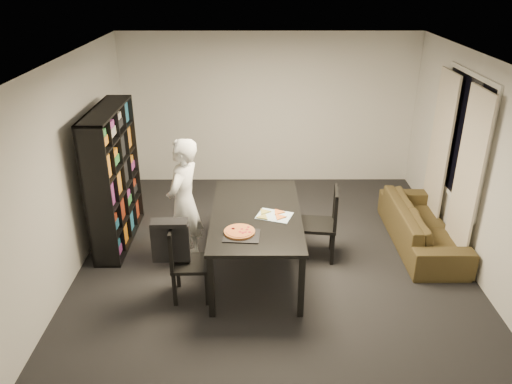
{
  "coord_description": "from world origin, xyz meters",
  "views": [
    {
      "loc": [
        -0.25,
        -5.6,
        3.58
      ],
      "look_at": [
        -0.23,
        -0.09,
        1.05
      ],
      "focal_mm": 35.0,
      "sensor_mm": 36.0,
      "label": 1
    }
  ],
  "objects_px": {
    "baking_tray": "(242,236)",
    "person": "(184,203)",
    "sofa": "(422,225)",
    "bookshelf": "(113,178)",
    "chair_left": "(183,257)",
    "dining_table": "(256,218)",
    "chair_right": "(326,219)",
    "pepperoni_pizza": "(239,232)"
  },
  "relations": [
    {
      "from": "baking_tray",
      "to": "person",
      "type": "bearing_deg",
      "value": 133.09
    },
    {
      "from": "person",
      "to": "sofa",
      "type": "relative_size",
      "value": 0.86
    },
    {
      "from": "person",
      "to": "baking_tray",
      "type": "xyz_separation_m",
      "value": [
        0.75,
        -0.8,
        -0.02
      ]
    },
    {
      "from": "bookshelf",
      "to": "chair_left",
      "type": "height_order",
      "value": "bookshelf"
    },
    {
      "from": "person",
      "to": "bookshelf",
      "type": "bearing_deg",
      "value": -100.43
    },
    {
      "from": "dining_table",
      "to": "baking_tray",
      "type": "xyz_separation_m",
      "value": [
        -0.16,
        -0.57,
        0.08
      ]
    },
    {
      "from": "chair_left",
      "to": "chair_right",
      "type": "relative_size",
      "value": 0.94
    },
    {
      "from": "person",
      "to": "chair_right",
      "type": "bearing_deg",
      "value": 111.4
    },
    {
      "from": "baking_tray",
      "to": "sofa",
      "type": "relative_size",
      "value": 0.2
    },
    {
      "from": "bookshelf",
      "to": "pepperoni_pizza",
      "type": "bearing_deg",
      "value": -36.84
    },
    {
      "from": "chair_right",
      "to": "person",
      "type": "xyz_separation_m",
      "value": [
        -1.82,
        -0.1,
        0.28
      ]
    },
    {
      "from": "chair_left",
      "to": "pepperoni_pizza",
      "type": "relative_size",
      "value": 2.65
    },
    {
      "from": "sofa",
      "to": "chair_right",
      "type": "bearing_deg",
      "value": 103.23
    },
    {
      "from": "dining_table",
      "to": "baking_tray",
      "type": "height_order",
      "value": "baking_tray"
    },
    {
      "from": "chair_left",
      "to": "baking_tray",
      "type": "distance_m",
      "value": 0.74
    },
    {
      "from": "sofa",
      "to": "bookshelf",
      "type": "bearing_deg",
      "value": 88.15
    },
    {
      "from": "sofa",
      "to": "dining_table",
      "type": "bearing_deg",
      "value": 105.81
    },
    {
      "from": "bookshelf",
      "to": "sofa",
      "type": "xyz_separation_m",
      "value": [
        4.23,
        -0.14,
        -0.66
      ]
    },
    {
      "from": "chair_left",
      "to": "chair_right",
      "type": "xyz_separation_m",
      "value": [
        1.75,
        0.87,
        0.03
      ]
    },
    {
      "from": "pepperoni_pizza",
      "to": "chair_right",
      "type": "bearing_deg",
      "value": 37.37
    },
    {
      "from": "chair_right",
      "to": "person",
      "type": "bearing_deg",
      "value": -80.03
    },
    {
      "from": "pepperoni_pizza",
      "to": "dining_table",
      "type": "bearing_deg",
      "value": 69.92
    },
    {
      "from": "chair_left",
      "to": "person",
      "type": "relative_size",
      "value": 0.55
    },
    {
      "from": "sofa",
      "to": "pepperoni_pizza",
      "type": "bearing_deg",
      "value": 115.05
    },
    {
      "from": "dining_table",
      "to": "person",
      "type": "relative_size",
      "value": 1.16
    },
    {
      "from": "pepperoni_pizza",
      "to": "bookshelf",
      "type": "bearing_deg",
      "value": 143.16
    },
    {
      "from": "chair_right",
      "to": "chair_left",
      "type": "bearing_deg",
      "value": -56.47
    },
    {
      "from": "chair_right",
      "to": "baking_tray",
      "type": "bearing_deg",
      "value": -43.19
    },
    {
      "from": "dining_table",
      "to": "pepperoni_pizza",
      "type": "distance_m",
      "value": 0.55
    },
    {
      "from": "chair_right",
      "to": "pepperoni_pizza",
      "type": "relative_size",
      "value": 2.81
    },
    {
      "from": "baking_tray",
      "to": "sofa",
      "type": "bearing_deg",
      "value": 26.34
    },
    {
      "from": "pepperoni_pizza",
      "to": "sofa",
      "type": "height_order",
      "value": "pepperoni_pizza"
    },
    {
      "from": "bookshelf",
      "to": "chair_right",
      "type": "xyz_separation_m",
      "value": [
        2.83,
        -0.47,
        -0.39
      ]
    },
    {
      "from": "person",
      "to": "chair_left",
      "type": "bearing_deg",
      "value": 23.48
    },
    {
      "from": "bookshelf",
      "to": "sofa",
      "type": "relative_size",
      "value": 0.97
    },
    {
      "from": "chair_left",
      "to": "sofa",
      "type": "distance_m",
      "value": 3.37
    },
    {
      "from": "bookshelf",
      "to": "dining_table",
      "type": "height_order",
      "value": "bookshelf"
    },
    {
      "from": "bookshelf",
      "to": "pepperoni_pizza",
      "type": "distance_m",
      "value": 2.18
    },
    {
      "from": "chair_left",
      "to": "sofa",
      "type": "relative_size",
      "value": 0.47
    },
    {
      "from": "bookshelf",
      "to": "person",
      "type": "height_order",
      "value": "bookshelf"
    },
    {
      "from": "sofa",
      "to": "baking_tray",
      "type": "bearing_deg",
      "value": 116.34
    },
    {
      "from": "dining_table",
      "to": "sofa",
      "type": "xyz_separation_m",
      "value": [
        2.31,
        0.65,
        -0.46
      ]
    }
  ]
}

